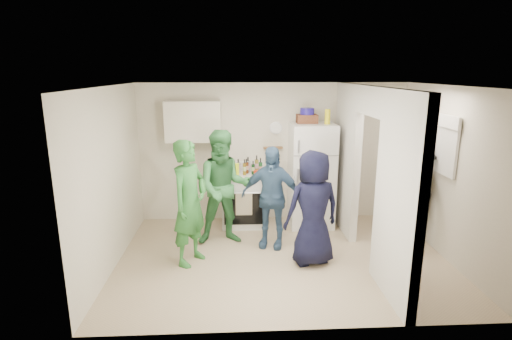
{
  "coord_description": "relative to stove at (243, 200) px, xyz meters",
  "views": [
    {
      "loc": [
        -0.68,
        -5.4,
        2.7
      ],
      "look_at": [
        -0.37,
        0.4,
        1.25
      ],
      "focal_mm": 28.0,
      "sensor_mm": 36.0,
      "label": 1
    }
  ],
  "objects": [
    {
      "name": "bottle_d",
      "position": [
        0.02,
        -0.04,
        0.6
      ],
      "size": [
        0.06,
        0.06,
        0.28
      ],
      "primitive_type": "cylinder",
      "color": "brown",
      "rests_on": "stove"
    },
    {
      "name": "bottle_j",
      "position": [
        0.3,
        -0.11,
        0.62
      ],
      "size": [
        0.06,
        0.06,
        0.32
      ],
      "primitive_type": "cylinder",
      "color": "#194A22",
      "rests_on": "stove"
    },
    {
      "name": "bottle_b",
      "position": [
        -0.2,
        -0.07,
        0.6
      ],
      "size": [
        0.07,
        0.07,
        0.27
      ],
      "primitive_type": "cylinder",
      "color": "#194015",
      "rests_on": "stove"
    },
    {
      "name": "wall_left",
      "position": [
        -1.85,
        -1.37,
        0.78
      ],
      "size": [
        0.0,
        3.4,
        3.4
      ],
      "primitive_type": "plane",
      "rotation": [
        1.57,
        0.0,
        1.57
      ],
      "color": "silver",
      "rests_on": "floor"
    },
    {
      "name": "person_nook",
      "position": [
        2.64,
        -0.92,
        0.36
      ],
      "size": [
        0.64,
        1.09,
        1.65
      ],
      "primitive_type": "imported",
      "rotation": [
        0.0,
        0.0,
        -1.6
      ],
      "color": "black",
      "rests_on": "floor"
    },
    {
      "name": "bottle_h",
      "position": [
        -0.29,
        -0.13,
        0.61
      ],
      "size": [
        0.08,
        0.08,
        0.28
      ],
      "primitive_type": "cylinder",
      "color": "silver",
      "rests_on": "stove"
    },
    {
      "name": "bottle_i",
      "position": [
        0.06,
        0.09,
        0.59
      ],
      "size": [
        0.08,
        0.08,
        0.26
      ],
      "primitive_type": "cylinder",
      "color": "#5C290F",
      "rests_on": "stove"
    },
    {
      "name": "partition_header",
      "position": [
        1.75,
        -1.37,
        1.83
      ],
      "size": [
        0.12,
        1.0,
        0.4
      ],
      "primitive_type": "cube",
      "color": "silver",
      "rests_on": "partition_pier_back"
    },
    {
      "name": "floor",
      "position": [
        0.55,
        -1.37,
        -0.47
      ],
      "size": [
        4.8,
        4.8,
        0.0
      ],
      "primitive_type": "plane",
      "color": "tan",
      "rests_on": "ground"
    },
    {
      "name": "nook_window_frame",
      "position": [
        2.91,
        -1.17,
        1.18
      ],
      "size": [
        0.04,
        0.76,
        0.86
      ],
      "primitive_type": "cube",
      "color": "white",
      "rests_on": "wall_right"
    },
    {
      "name": "nook_window",
      "position": [
        2.93,
        -1.17,
        1.18
      ],
      "size": [
        0.03,
        0.7,
        0.8
      ],
      "primitive_type": "cube",
      "color": "black",
      "rests_on": "wall_right"
    },
    {
      "name": "wall_right",
      "position": [
        2.95,
        -1.37,
        0.78
      ],
      "size": [
        0.0,
        3.4,
        3.4
      ],
      "primitive_type": "plane",
      "rotation": [
        1.57,
        0.0,
        -1.57
      ],
      "color": "silver",
      "rests_on": "floor"
    },
    {
      "name": "nook_valance",
      "position": [
        2.89,
        -1.17,
        1.53
      ],
      "size": [
        0.04,
        0.82,
        0.18
      ],
      "primitive_type": "cube",
      "color": "white",
      "rests_on": "wall_right"
    },
    {
      "name": "wall_clock",
      "position": [
        0.6,
        0.31,
        1.23
      ],
      "size": [
        0.22,
        0.02,
        0.22
      ],
      "primitive_type": "cylinder",
      "rotation": [
        1.57,
        0.0,
        0.0
      ],
      "color": "white",
      "rests_on": "wall_back"
    },
    {
      "name": "fridge",
      "position": [
        1.2,
        -0.03,
        0.45
      ],
      "size": [
        0.75,
        0.73,
        1.82
      ],
      "primitive_type": "cube",
      "color": "white",
      "rests_on": "floor"
    },
    {
      "name": "bottle_c",
      "position": [
        -0.08,
        0.15,
        0.59
      ],
      "size": [
        0.07,
        0.07,
        0.24
      ],
      "primitive_type": "cylinder",
      "color": "#9B9FA8",
      "rests_on": "stove"
    },
    {
      "name": "person_green_center",
      "position": [
        -0.31,
        -0.76,
        0.45
      ],
      "size": [
        0.95,
        0.78,
        1.83
      ],
      "primitive_type": "imported",
      "rotation": [
        0.0,
        0.0,
        0.1
      ],
      "color": "#3A8444",
      "rests_on": "floor"
    },
    {
      "name": "yellow_cup_stack_top",
      "position": [
        1.42,
        -0.13,
        1.48
      ],
      "size": [
        0.09,
        0.09,
        0.25
      ],
      "primitive_type": "cylinder",
      "color": "yellow",
      "rests_on": "fridge"
    },
    {
      "name": "blue_bowl",
      "position": [
        1.1,
        0.02,
        1.56
      ],
      "size": [
        0.24,
        0.24,
        0.11
      ],
      "primitive_type": "cylinder",
      "color": "navy",
      "rests_on": "wicker_basket"
    },
    {
      "name": "stove",
      "position": [
        0.0,
        0.0,
        0.0
      ],
      "size": [
        0.78,
        0.65,
        0.93
      ],
      "primitive_type": "cube",
      "color": "white",
      "rests_on": "floor"
    },
    {
      "name": "person_navy",
      "position": [
        0.94,
        -1.53,
        0.36
      ],
      "size": [
        0.92,
        0.72,
        1.65
      ],
      "primitive_type": "imported",
      "rotation": [
        0.0,
        0.0,
        -2.87
      ],
      "color": "black",
      "rests_on": "floor"
    },
    {
      "name": "partition_pier_back",
      "position": [
        1.75,
        -0.27,
        0.78
      ],
      "size": [
        0.12,
        1.2,
        2.5
      ],
      "primitive_type": "cube",
      "color": "silver",
      "rests_on": "floor"
    },
    {
      "name": "person_denim",
      "position": [
        0.41,
        -0.92,
        0.34
      ],
      "size": [
        1.01,
        0.64,
        1.6
      ],
      "primitive_type": "imported",
      "rotation": [
        0.0,
        0.0,
        -0.29
      ],
      "color": "#365376",
      "rests_on": "floor"
    },
    {
      "name": "red_cup",
      "position": [
        0.22,
        -0.2,
        0.53
      ],
      "size": [
        0.09,
        0.09,
        0.12
      ],
      "primitive_type": "cylinder",
      "color": "red",
      "rests_on": "stove"
    },
    {
      "name": "yellow_cup_stack_stove",
      "position": [
        -0.12,
        -0.22,
        0.59
      ],
      "size": [
        0.09,
        0.09,
        0.25
      ],
      "primitive_type": "cylinder",
      "color": "#EAFF15",
      "rests_on": "stove"
    },
    {
      "name": "bottle_a",
      "position": [
        -0.29,
        0.13,
        0.61
      ],
      "size": [
        0.07,
        0.07,
        0.29
      ],
      "primitive_type": "cylinder",
      "color": "brown",
      "rests_on": "stove"
    },
    {
      "name": "wall_front",
      "position": [
        0.55,
        -3.07,
        0.78
      ],
      "size": [
        4.8,
        0.0,
        4.8
      ],
      "primitive_type": "plane",
      "rotation": [
        -1.57,
        0.0,
        0.0
      ],
      "color": "silver",
      "rests_on": "floor"
    },
    {
      "name": "bottle_g",
      "position": [
        0.24,
        0.13,
        0.62
      ],
      "size": [
        0.07,
        0.07,
        0.31
      ],
      "primitive_type": "cylinder",
      "color": "olive",
      "rests_on": "stove"
    },
    {
      "name": "partition_pier_front",
      "position": [
        1.75,
        -2.47,
        0.78
      ],
      "size": [
        0.12,
        1.2,
        2.5
      ],
      "primitive_type": "cube",
      "color": "silver",
      "rests_on": "floor"
    },
    {
      "name": "bottle_k",
      "position": [
        -0.23,
        0.04,
        0.6
      ],
      "size": [
        0.07,
        0.07,
        0.27
      ],
      "primitive_type": "cylinder",
      "color": "maroon",
      "rests_on": "stove"
    },
    {
      "name": "bottle_e",
      "position": [
        0.09,
        0.16,
        0.6
      ],
      "size": [
        0.07,
        0.07,
        0.28
      ],
      "primitive_type": "cylinder",
      "color": "#9AA1AA",
      "rests_on": "stove"
    },
    {
      "name": "ceiling",
      "position": [
        0.55,
        -1.37,
        2.03
      ],
      "size": [
        4.8,
        4.8,
        0.0
      ],
      "primitive_type": "plane",
      "rotation": [
        3.14,
        0.0,
        0.0
      ],
      "color": "white",
      "rests_on": "wall_back"
    },
    {
      "name": "upper_cabinet",
      "position": [
        -0.85,
        0.15,
        1.38
      ],
      "size": [
        0.95,
        0.34,
        0.7
      ],
      "primitive_type": "cube",
      "color": "silver",
      "rests_on": "wall_back"
    },
    {
      "name": "spice_shelf",
      "position": [
        0.55,
        0.28,
        0.88
      ],
      "size": [
        0.35,
        0.08,
        0.03
      ],
      "primitive_type": "cube",
      "color": "olive",
      "rests_on": "wall_back"
    },
    {
      "name": "person_green_left",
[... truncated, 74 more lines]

